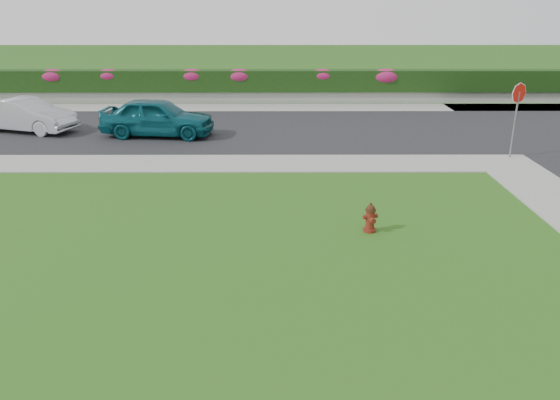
{
  "coord_description": "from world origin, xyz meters",
  "views": [
    {
      "loc": [
        -0.63,
        -8.55,
        5.18
      ],
      "look_at": [
        -0.59,
        3.06,
        0.9
      ],
      "focal_mm": 35.0,
      "sensor_mm": 36.0,
      "label": 1
    }
  ],
  "objects_px": {
    "fire_hydrant": "(370,218)",
    "sedan_silver": "(27,115)",
    "stop_sign": "(518,102)",
    "sedan_teal": "(157,117)"
  },
  "relations": [
    {
      "from": "fire_hydrant",
      "to": "sedan_silver",
      "type": "height_order",
      "value": "sedan_silver"
    },
    {
      "from": "sedan_silver",
      "to": "stop_sign",
      "type": "xyz_separation_m",
      "value": [
        18.37,
        -3.99,
        1.22
      ]
    },
    {
      "from": "sedan_teal",
      "to": "sedan_silver",
      "type": "distance_m",
      "value": 5.6
    },
    {
      "from": "fire_hydrant",
      "to": "sedan_silver",
      "type": "xyz_separation_m",
      "value": [
        -12.51,
        10.34,
        0.38
      ]
    },
    {
      "from": "sedan_teal",
      "to": "stop_sign",
      "type": "xyz_separation_m",
      "value": [
        12.83,
        -3.19,
        1.14
      ]
    },
    {
      "from": "fire_hydrant",
      "to": "sedan_teal",
      "type": "height_order",
      "value": "sedan_teal"
    },
    {
      "from": "sedan_silver",
      "to": "sedan_teal",
      "type": "bearing_deg",
      "value": -80.3
    },
    {
      "from": "sedan_silver",
      "to": "stop_sign",
      "type": "distance_m",
      "value": 18.84
    },
    {
      "from": "fire_hydrant",
      "to": "stop_sign",
      "type": "height_order",
      "value": "stop_sign"
    },
    {
      "from": "fire_hydrant",
      "to": "stop_sign",
      "type": "relative_size",
      "value": 0.28
    }
  ]
}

